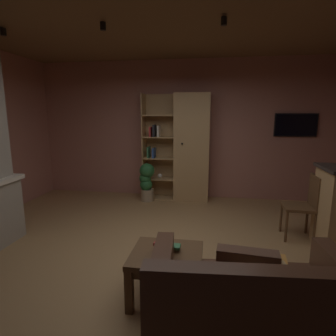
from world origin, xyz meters
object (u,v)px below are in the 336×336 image
at_px(leather_couch, 251,310).
at_px(table_book_1, 175,246).
at_px(coffee_table, 167,262).
at_px(potted_floor_plant, 147,181).
at_px(table_book_0, 164,253).
at_px(wall_mounted_tv, 296,125).
at_px(bookshelf_cabinet, 187,148).
at_px(table_book_2, 162,244).
at_px(dining_chair, 305,203).

bearing_deg(leather_couch, table_book_1, 141.75).
distance_m(coffee_table, potted_floor_plant, 3.06).
bearing_deg(table_book_0, coffee_table, 70.01).
distance_m(table_book_0, table_book_1, 0.13).
xyz_separation_m(table_book_1, wall_mounted_tv, (1.94, 3.34, 1.04)).
bearing_deg(bookshelf_cabinet, table_book_2, -89.37).
relative_size(coffee_table, potted_floor_plant, 0.85).
bearing_deg(table_book_1, table_book_0, -132.14).
bearing_deg(dining_chair, table_book_1, -137.02).
distance_m(leather_couch, table_book_0, 0.86).
distance_m(coffee_table, table_book_1, 0.16).
xyz_separation_m(coffee_table, wall_mounted_tv, (2.01, 3.40, 1.17)).
bearing_deg(dining_chair, table_book_2, -138.74).
distance_m(table_book_2, dining_chair, 2.35).
distance_m(bookshelf_cabinet, potted_floor_plant, 1.05).
distance_m(table_book_0, table_book_2, 0.10).
relative_size(table_book_1, table_book_2, 0.74).
bearing_deg(table_book_1, table_book_2, -170.88).
height_order(leather_couch, table_book_1, leather_couch).
height_order(bookshelf_cabinet, wall_mounted_tv, bookshelf_cabinet).
xyz_separation_m(coffee_table, potted_floor_plant, (-0.88, 2.93, 0.06)).
xyz_separation_m(leather_couch, potted_floor_plant, (-1.60, 3.39, 0.13)).
bearing_deg(potted_floor_plant, table_book_1, -71.64).
height_order(leather_couch, table_book_2, leather_couch).
bearing_deg(wall_mounted_tv, leather_couch, -108.60).
height_order(table_book_1, dining_chair, dining_chair).
distance_m(bookshelf_cabinet, dining_chair, 2.47).
bearing_deg(bookshelf_cabinet, dining_chair, -41.64).
bearing_deg(leather_couch, table_book_2, 147.60).
bearing_deg(potted_floor_plant, wall_mounted_tv, 9.10).
xyz_separation_m(table_book_2, wall_mounted_tv, (2.07, 3.36, 1.01)).
relative_size(table_book_1, dining_chair, 0.11).
distance_m(dining_chair, wall_mounted_tv, 2.10).
bearing_deg(dining_chair, wall_mounted_tv, 80.58).
distance_m(table_book_1, dining_chair, 2.24).
bearing_deg(wall_mounted_tv, bookshelf_cabinet, -174.27).
xyz_separation_m(leather_couch, table_book_0, (-0.73, 0.41, 0.18)).
bearing_deg(table_book_2, table_book_0, -62.40).
bearing_deg(table_book_2, wall_mounted_tv, 58.42).
height_order(coffee_table, table_book_0, table_book_0).
xyz_separation_m(bookshelf_cabinet, table_book_0, (0.07, -3.23, -0.59)).
relative_size(bookshelf_cabinet, leather_couch, 1.36).
height_order(potted_floor_plant, wall_mounted_tv, wall_mounted_tv).
bearing_deg(dining_chair, bookshelf_cabinet, 138.36).
bearing_deg(coffee_table, potted_floor_plant, 106.78).
relative_size(bookshelf_cabinet, table_book_0, 18.54).
bearing_deg(wall_mounted_tv, coffee_table, -120.66).
height_order(table_book_0, table_book_2, table_book_2).
height_order(coffee_table, potted_floor_plant, potted_floor_plant).
relative_size(leather_couch, wall_mounted_tv, 1.99).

